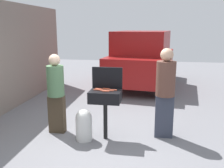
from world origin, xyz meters
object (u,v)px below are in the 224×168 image
hot_dog_5 (103,90)px  hot_dog_3 (100,89)px  bbq_grill (105,98)px  hot_dog_1 (106,91)px  hot_dog_4 (113,90)px  propane_tank (84,124)px  hot_dog_6 (98,89)px  person_right (165,90)px  hot_dog_7 (106,89)px  parked_minivan (143,58)px  hot_dog_0 (110,90)px  hot_dog_2 (97,90)px  person_left (56,91)px

hot_dog_5 → hot_dog_3: bearing=139.1°
bbq_grill → hot_dog_1: 0.18m
hot_dog_4 → propane_tank: 0.88m
hot_dog_5 → hot_dog_6: same height
person_right → hot_dog_3: bearing=4.6°
hot_dog_1 → hot_dog_5: same height
hot_dog_3 → hot_dog_7: size_ratio=1.00×
person_right → parked_minivan: parked_minivan is taller
hot_dog_7 → person_right: person_right is taller
hot_dog_1 → propane_tank: hot_dog_1 is taller
hot_dog_1 → hot_dog_4: 0.17m
hot_dog_0 → hot_dog_1: bearing=-138.5°
hot_dog_6 → person_right: size_ratio=0.07×
propane_tank → hot_dog_3: bearing=31.3°
hot_dog_0 → hot_dog_4: same height
hot_dog_4 → person_right: bearing=14.3°
hot_dog_0 → hot_dog_2: 0.26m
hot_dog_2 → person_left: size_ratio=0.08×
propane_tank → hot_dog_1: bearing=6.5°
hot_dog_0 → propane_tank: 0.84m
person_right → propane_tank: bearing=8.8°
hot_dog_1 → parked_minivan: (0.48, 4.95, 0.03)m
hot_dog_1 → hot_dog_5: (-0.06, 0.05, 0.00)m
parked_minivan → hot_dog_4: bearing=93.5°
hot_dog_2 → hot_dog_3: 0.06m
hot_dog_4 → hot_dog_6: 0.31m
hot_dog_3 → hot_dog_4: (0.27, -0.01, 0.00)m
hot_dog_2 → bbq_grill: bearing=-0.8°
hot_dog_1 → hot_dog_3: size_ratio=1.00×
person_right → hot_dog_1: bearing=11.9°
hot_dog_3 → hot_dog_5: bearing=-40.9°
bbq_grill → hot_dog_4: bearing=13.8°
bbq_grill → propane_tank: bbq_grill is taller
propane_tank → hot_dog_4: bearing=16.7°
hot_dog_2 → hot_dog_4: same height
hot_dog_0 → person_left: person_left is taller
hot_dog_5 → propane_tank: hot_dog_5 is taller
hot_dog_4 → person_left: 1.22m
hot_dog_1 → hot_dog_7: 0.19m
hot_dog_1 → person_right: person_right is taller
parked_minivan → bbq_grill: bearing=91.8°
hot_dog_7 → person_left: bearing=177.4°
person_left → propane_tank: bearing=-19.3°
hot_dog_6 → person_left: bearing=175.2°
bbq_grill → propane_tank: size_ratio=1.59×
propane_tank → person_left: person_left is taller
hot_dog_2 → parked_minivan: (0.67, 4.86, 0.03)m
hot_dog_1 → hot_dog_6: size_ratio=1.00×
hot_dog_6 → hot_dog_4: bearing=-9.1°
hot_dog_3 → hot_dog_5: size_ratio=1.00×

